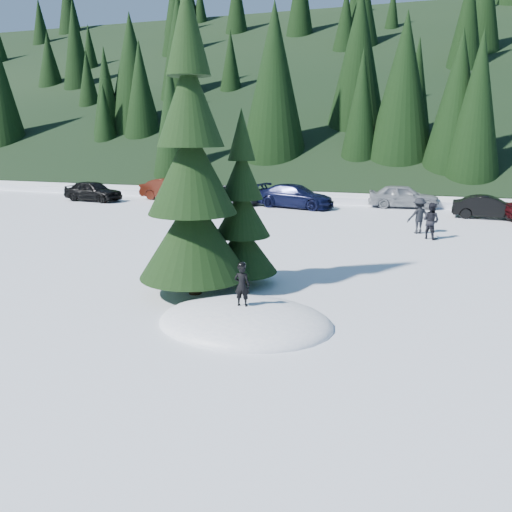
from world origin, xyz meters
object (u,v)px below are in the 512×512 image
(spruce_short, at_px, (242,218))
(adult_2, at_px, (419,216))
(car_3, at_px, (295,196))
(adult_0, at_px, (431,221))
(car_1, at_px, (172,189))
(car_2, at_px, (233,194))
(spruce_tall, at_px, (192,182))
(child_skier, at_px, (242,285))
(car_4, at_px, (403,196))
(car_5, at_px, (489,207))
(car_0, at_px, (93,191))

(spruce_short, height_order, adult_2, spruce_short)
(car_3, bearing_deg, spruce_short, -159.95)
(adult_0, xyz_separation_m, adult_2, (-0.52, 1.17, 0.03))
(car_1, distance_m, car_2, 4.81)
(adult_0, xyz_separation_m, car_2, (-12.50, 8.13, -0.21))
(adult_2, bearing_deg, car_2, -58.55)
(spruce_short, xyz_separation_m, car_1, (-11.54, 17.68, -1.35))
(spruce_short, distance_m, car_3, 16.83)
(spruce_tall, height_order, car_1, spruce_tall)
(adult_0, bearing_deg, car_1, 6.51)
(spruce_tall, height_order, adult_2, spruce_tall)
(spruce_short, distance_m, adult_0, 10.82)
(child_skier, xyz_separation_m, car_3, (-3.45, 19.87, -0.27))
(car_4, xyz_separation_m, car_5, (4.68, -2.84, -0.11))
(spruce_short, xyz_separation_m, car_3, (-2.31, 16.62, -1.37))
(spruce_short, xyz_separation_m, car_2, (-6.75, 17.20, -1.49))
(spruce_tall, distance_m, car_3, 18.25)
(spruce_short, distance_m, child_skier, 3.62)
(spruce_tall, height_order, spruce_short, spruce_tall)
(adult_0, relative_size, car_0, 0.39)
(car_2, bearing_deg, car_5, -71.85)
(spruce_short, xyz_separation_m, adult_2, (5.23, 10.24, -1.26))
(spruce_tall, xyz_separation_m, adult_0, (6.75, 10.47, -2.50))
(adult_2, bearing_deg, adult_0, 85.67)
(car_3, distance_m, car_4, 6.87)
(spruce_tall, relative_size, car_4, 1.98)
(spruce_tall, bearing_deg, car_5, 60.07)
(car_0, distance_m, car_2, 9.91)
(spruce_short, distance_m, car_1, 21.15)
(car_0, relative_size, car_4, 0.96)
(spruce_short, relative_size, car_0, 1.28)
(car_0, height_order, car_4, car_4)
(adult_0, xyz_separation_m, car_0, (-22.24, 6.26, -0.11))
(adult_0, bearing_deg, car_4, -48.16)
(child_skier, xyz_separation_m, car_4, (3.11, 21.94, -0.27))
(adult_0, xyz_separation_m, car_1, (-17.29, 8.61, -0.07))
(adult_0, distance_m, car_2, 14.91)
(car_1, bearing_deg, car_3, -92.88)
(adult_0, distance_m, car_4, 9.74)
(car_5, bearing_deg, spruce_short, 154.58)
(car_2, xyz_separation_m, car_5, (15.68, -1.35, 0.02))
(spruce_short, bearing_deg, child_skier, -70.65)
(car_1, relative_size, car_2, 1.04)
(adult_0, bearing_deg, child_skier, 102.46)
(spruce_tall, bearing_deg, adult_2, 61.85)
(car_0, bearing_deg, car_5, -83.25)
(car_3, bearing_deg, adult_2, -118.11)
(car_0, relative_size, car_3, 0.83)
(car_2, bearing_deg, spruce_tall, -139.76)
(car_1, relative_size, car_3, 0.90)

